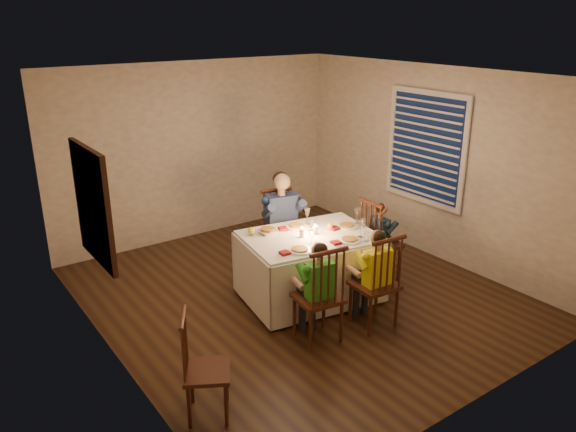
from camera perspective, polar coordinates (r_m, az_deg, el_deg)
ground at (r=6.88m, az=1.04°, el=-7.96°), size 5.00×5.00×0.00m
wall_left at (r=5.42m, az=-18.35°, el=-1.88°), size 0.02×5.00×2.60m
wall_right at (r=7.88m, az=14.40°, el=5.21°), size 0.02×5.00×2.60m
wall_back at (r=8.45m, az=-9.14°, el=6.54°), size 4.50×0.02×2.60m
ceiling at (r=6.12m, az=1.19°, el=14.11°), size 5.00×5.00×0.00m
dining_table at (r=6.59m, az=2.23°, el=-3.82°), size 1.69×1.34×0.77m
chair_adult at (r=7.48m, az=-0.60°, el=-5.56°), size 0.53×0.52×1.09m
chair_near_left at (r=6.04m, az=2.98°, el=-12.32°), size 0.50×0.48×1.09m
chair_near_right at (r=6.35m, az=8.54°, el=-10.80°), size 0.48×0.46×1.09m
chair_end at (r=7.36m, az=9.14°, el=-6.30°), size 0.44×0.46×1.09m
chair_extra at (r=5.13m, az=-7.98°, el=-19.22°), size 0.52×0.53×0.96m
adult at (r=7.48m, az=-0.60°, el=-5.56°), size 0.61×0.58×1.35m
child_green at (r=6.04m, az=2.98°, el=-12.32°), size 0.41×0.38×1.10m
child_yellow at (r=6.35m, az=8.54°, el=-10.80°), size 0.41×0.38×1.11m
child_teal at (r=7.36m, az=9.14°, el=-6.30°), size 0.31×0.34×1.03m
setting_adult at (r=6.72m, az=0.87°, el=-1.09°), size 0.30×0.30×0.02m
setting_green at (r=6.07m, az=1.20°, el=-3.51°), size 0.30×0.30×0.02m
setting_yellow at (r=6.36m, az=6.29°, el=-2.47°), size 0.30×0.30×0.02m
setting_teal at (r=6.78m, az=6.03°, el=-1.04°), size 0.30×0.30×0.02m
candle_left at (r=6.43m, az=1.41°, el=-1.72°), size 0.06×0.06×0.10m
candle_right at (r=6.51m, az=2.79°, el=-1.47°), size 0.06×0.06×0.10m
squash at (r=6.51m, az=-3.74°, el=-1.53°), size 0.09×0.09×0.09m
orange_fruit at (r=6.66m, az=4.28°, el=-1.08°), size 0.08×0.08×0.08m
serving_bowl at (r=6.53m, az=-2.08°, el=-1.60°), size 0.22×0.22×0.05m
wall_mirror at (r=5.64m, az=-19.21°, el=1.01°), size 0.06×0.95×1.15m
window_blinds at (r=7.87m, az=13.76°, el=6.74°), size 0.07×1.34×1.54m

